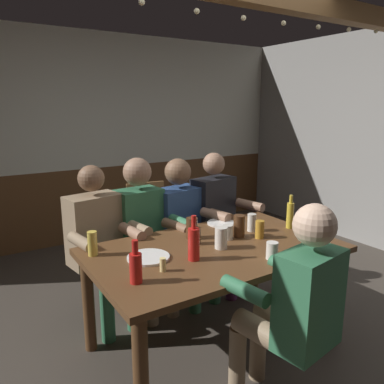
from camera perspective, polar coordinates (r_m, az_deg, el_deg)
ground_plane at (r=2.91m, az=3.12°, el=-21.76°), size 6.50×6.50×0.00m
back_wall_upper at (r=4.78m, az=-15.75°, el=12.98°), size 5.41×0.12×1.59m
back_wall_wainscot at (r=4.93m, az=-14.86°, el=-1.63°), size 5.41×0.12×0.90m
dining_table at (r=2.60m, az=3.40°, el=-10.28°), size 1.65×1.00×0.73m
person_0 at (r=2.96m, az=-13.78°, el=-6.84°), size 0.57×0.58×1.23m
person_1 at (r=3.09m, az=-7.34°, el=-5.32°), size 0.53×0.56×1.25m
person_2 at (r=3.26m, az=-1.32°, el=-4.51°), size 0.59×0.59×1.22m
person_3 at (r=3.46m, az=4.05°, el=-3.51°), size 0.59×0.57×1.24m
person_4 at (r=2.10m, az=14.94°, el=-15.91°), size 0.52×0.56×1.21m
chair_empty_near_right at (r=3.92m, az=-6.37°, el=-4.69°), size 0.50×0.50×0.88m
table_candle at (r=2.20m, az=-4.41°, el=-10.83°), size 0.04×0.04×0.08m
plate_0 at (r=3.04m, az=4.37°, el=-4.67°), size 0.22×0.22×0.01m
plate_1 at (r=2.40m, az=-6.57°, el=-9.71°), size 0.26×0.26×0.01m
bottle_0 at (r=2.32m, az=0.27°, el=-7.65°), size 0.07×0.07×0.28m
bottle_1 at (r=3.00m, az=14.52°, el=-3.29°), size 0.05×0.05×0.26m
bottle_2 at (r=2.07m, az=-8.45°, el=-10.96°), size 0.07×0.07×0.24m
pint_glass_0 at (r=2.70m, az=-0.02°, el=-5.44°), size 0.08×0.08×0.15m
pint_glass_1 at (r=2.75m, az=10.12°, el=-5.56°), size 0.06×0.06×0.13m
pint_glass_2 at (r=2.70m, az=5.39°, el=-6.01°), size 0.07×0.07×0.10m
pint_glass_3 at (r=2.75m, az=7.09°, el=-5.10°), size 0.08×0.08×0.16m
pint_glass_4 at (r=2.41m, az=11.93°, el=-8.60°), size 0.07×0.07×0.11m
pint_glass_5 at (r=2.48m, az=-14.72°, el=-7.49°), size 0.06×0.06×0.16m
pint_glass_6 at (r=2.60m, az=0.65°, el=-6.69°), size 0.06×0.06×0.11m
pint_glass_7 at (r=2.88m, az=8.96°, el=-4.55°), size 0.07×0.07×0.13m
pint_glass_8 at (r=2.52m, az=4.38°, el=-6.88°), size 0.08×0.08×0.14m
string_lights at (r=2.64m, az=0.73°, el=26.03°), size 3.83×0.04×0.10m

